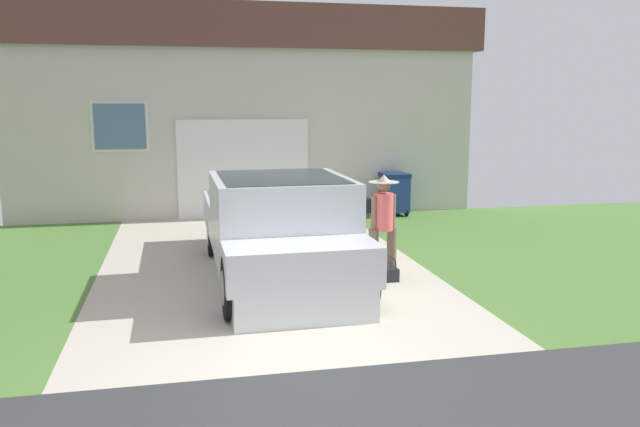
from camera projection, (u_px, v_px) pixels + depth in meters
The scene contains 5 objects.
pickup_truck at pixel (279, 233), 9.81m from camera, with size 2.14×5.49×1.61m.
person_with_hat at pixel (383, 221), 9.86m from camera, with size 0.48×0.46×1.61m.
handbag at pixel (385, 274), 9.81m from camera, with size 0.39×0.19×0.42m.
house_with_garage at pixel (237, 109), 18.18m from camera, with size 11.36×7.14×4.90m.
wheeled_trash_bin at pixel (394, 192), 15.48m from camera, with size 0.60×0.72×1.01m.
Camera 1 is at (-1.25, -6.08, 2.70)m, focal length 36.37 mm.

